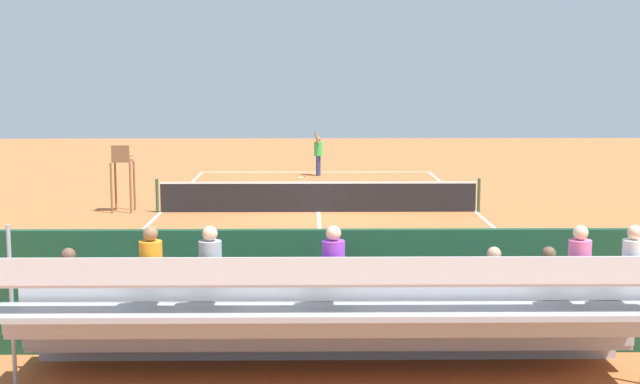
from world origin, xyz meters
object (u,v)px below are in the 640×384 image
(umpire_chair, at_px, (122,171))
(courtside_bench, at_px, (428,306))
(tennis_racket, at_px, (301,177))
(tennis_ball_near, at_px, (289,179))
(bleacher_stand, at_px, (336,316))
(tennis_net, at_px, (318,196))
(equipment_bag, at_px, (338,330))
(tennis_player, at_px, (318,152))

(umpire_chair, xyz_separation_m, courtside_bench, (-7.90, 13.36, -0.76))
(tennis_racket, xyz_separation_m, tennis_ball_near, (0.53, 0.68, 0.02))
(bleacher_stand, relative_size, tennis_racket, 15.56)
(tennis_net, bearing_deg, tennis_racket, -86.09)
(umpire_chair, height_order, courtside_bench, umpire_chair)
(courtside_bench, bearing_deg, equipment_bag, 4.83)
(tennis_ball_near, bearing_deg, equipment_bag, 93.49)
(tennis_net, distance_m, equipment_bag, 13.41)
(umpire_chair, xyz_separation_m, tennis_ball_near, (-5.06, -8.16, -1.28))
(bleacher_stand, height_order, tennis_player, bleacher_stand)
(umpire_chair, bearing_deg, bleacher_stand, 112.09)
(equipment_bag, distance_m, tennis_player, 23.08)
(tennis_net, bearing_deg, bleacher_stand, 90.32)
(tennis_net, height_order, equipment_bag, tennis_net)
(bleacher_stand, distance_m, tennis_ball_near, 23.70)
(equipment_bag, bearing_deg, courtside_bench, -175.17)
(courtside_bench, xyz_separation_m, tennis_racket, (2.31, -22.19, -0.54))
(equipment_bag, bearing_deg, tennis_player, -89.80)
(umpire_chair, relative_size, tennis_racket, 3.68)
(equipment_bag, distance_m, tennis_racket, 22.34)
(equipment_bag, xyz_separation_m, tennis_ball_near, (1.32, -21.65, -0.15))
(bleacher_stand, xyz_separation_m, tennis_player, (-0.01, -25.07, 0.02))
(tennis_racket, bearing_deg, tennis_net, 93.91)
(umpire_chair, bearing_deg, tennis_net, 179.21)
(tennis_ball_near, bearing_deg, courtside_bench, 97.51)
(bleacher_stand, xyz_separation_m, tennis_racket, (0.70, -24.33, -0.98))
(tennis_racket, height_order, tennis_ball_near, tennis_ball_near)
(tennis_ball_near, bearing_deg, tennis_racket, -127.86)
(courtside_bench, distance_m, tennis_ball_near, 21.71)
(courtside_bench, distance_m, equipment_bag, 1.57)
(tennis_net, xyz_separation_m, bleacher_stand, (-0.09, 15.41, 0.49))
(tennis_player, bearing_deg, tennis_net, 89.40)
(courtside_bench, bearing_deg, tennis_player, -86.01)
(tennis_net, height_order, courtside_bench, tennis_net)
(tennis_player, bearing_deg, umpire_chair, 56.67)
(tennis_net, relative_size, bleacher_stand, 1.14)
(bleacher_stand, bearing_deg, courtside_bench, -127.09)
(tennis_net, bearing_deg, tennis_player, -90.60)
(umpire_chair, relative_size, equipment_bag, 2.38)
(tennis_net, xyz_separation_m, umpire_chair, (6.20, -0.09, 0.81))
(tennis_player, distance_m, tennis_ball_near, 2.13)
(bleacher_stand, distance_m, umpire_chair, 16.72)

